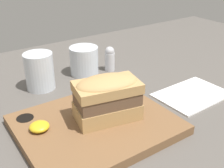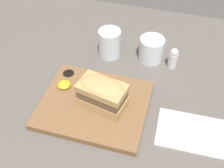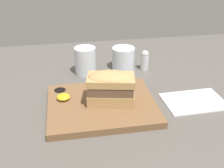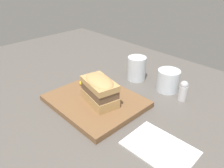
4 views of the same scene
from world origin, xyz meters
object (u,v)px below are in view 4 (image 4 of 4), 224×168
(sandwich, at_px, (100,89))
(napkin, at_px, (160,148))
(salt_shaker, at_px, (183,90))
(water_glass, at_px, (137,70))
(wine_glass, at_px, (168,81))
(serving_board, at_px, (96,101))

(sandwich, xyz_separation_m, napkin, (0.25, -0.01, -0.07))
(salt_shaker, bearing_deg, water_glass, 178.71)
(sandwich, xyz_separation_m, wine_glass, (0.09, 0.26, -0.03))
(serving_board, height_order, salt_shaker, salt_shaker)
(sandwich, bearing_deg, serving_board, 172.48)
(serving_board, xyz_separation_m, wine_glass, (0.12, 0.26, 0.03))
(serving_board, relative_size, salt_shaker, 4.09)
(sandwich, distance_m, water_glass, 0.25)
(water_glass, bearing_deg, napkin, -40.43)
(serving_board, distance_m, water_glass, 0.25)
(serving_board, bearing_deg, water_glass, 95.30)
(napkin, bearing_deg, serving_board, 176.76)
(serving_board, distance_m, sandwich, 0.07)
(serving_board, bearing_deg, salt_shaker, 50.38)
(water_glass, distance_m, napkin, 0.40)
(serving_board, height_order, water_glass, water_glass)
(napkin, distance_m, salt_shaker, 0.27)
(sandwich, bearing_deg, wine_glass, 70.62)
(wine_glass, relative_size, napkin, 0.45)
(sandwich, relative_size, wine_glass, 1.72)
(serving_board, height_order, napkin, serving_board)
(napkin, bearing_deg, wine_glass, 120.35)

